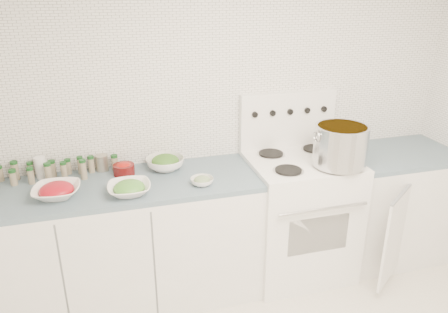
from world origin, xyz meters
The scene contains 13 objects.
room_walls centered at (0.00, 0.00, 1.56)m, with size 3.54×3.04×2.52m.
counter_left centered at (-0.82, 1.19, 0.45)m, with size 1.85×0.62×0.90m.
stove centered at (0.48, 1.19, 0.50)m, with size 0.76×0.70×1.36m.
counter_right centered at (1.30, 1.19, 0.45)m, with size 0.89×0.87×0.90m.
stock_pot centered at (0.67, 1.00, 1.10)m, with size 0.39×0.36×0.28m.
bowl_tomato centered at (-1.19, 1.11, 0.94)m, with size 0.32×0.32×0.09m.
bowl_snowpea centered at (-0.76, 1.03, 0.94)m, with size 0.27×0.27×0.09m.
bowl_broccoli centered at (-0.48, 1.36, 0.95)m, with size 0.28×0.28×0.11m.
bowl_zucchini centered at (-0.29, 1.03, 0.93)m, with size 0.18×0.18×0.06m.
bowl_pepper centered at (-0.77, 1.34, 0.94)m, with size 0.14×0.14×0.09m.
salt_canister centered at (-1.30, 1.43, 0.97)m, with size 0.07×0.07×0.15m, color white.
tin_can centered at (-0.91, 1.45, 0.96)m, with size 0.09×0.09×0.11m, color #9D9585.
spice_cluster centered at (-1.25, 1.40, 0.96)m, with size 0.79×0.16×0.14m.
Camera 1 is at (-0.85, -1.47, 2.13)m, focal length 35.00 mm.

